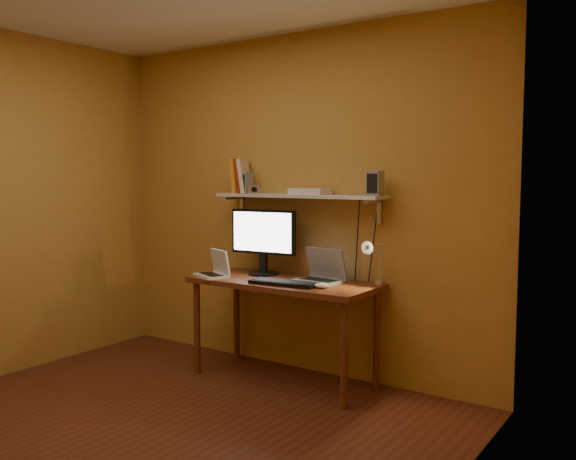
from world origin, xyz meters
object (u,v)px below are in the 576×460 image
Objects in this scene: desk_lamp at (373,257)px; router at (310,191)px; laptop at (322,273)px; speaker_left at (245,183)px; wall_shelf at (298,196)px; speaker_right at (375,183)px; shelf_camera at (255,189)px; keyboard at (284,283)px; mouse at (322,286)px; desk at (284,292)px; monitor at (263,238)px; netbook at (215,269)px.

router is at bearing 173.07° from desk_lamp.
laptop is 2.13× the size of speaker_left.
wall_shelf is 8.20× the size of speaker_right.
router is at bearing 6.97° from shelf_camera.
desk_lamp reaches higher than keyboard.
mouse is at bearing -15.74° from speaker_left.
desk is 2.50× the size of monitor.
keyboard is at bearing -72.90° from wall_shelf.
speaker_left is (-0.76, 0.08, 0.64)m from laptop.
desk is 3.94× the size of laptop.
laptop is at bearing -2.99° from shelf_camera.
keyboard is 0.65m from desk_lamp.
speaker_left is at bearing -178.90° from router.
netbook is (-0.79, -0.26, -0.01)m from laptop.
shelf_camera is (0.16, 0.29, 0.60)m from netbook.
keyboard is at bearing -31.62° from shelf_camera.
monitor is at bearing -175.28° from laptop.
mouse is 1.03m from shelf_camera.
netbook is 2.80× the size of shelf_camera.
laptop is at bearing 112.31° from mouse.
netbook is 1.95× the size of speaker_left.
mouse is at bearing -18.84° from shelf_camera.
wall_shelf is 5.07× the size of router.
router is at bearing 4.17° from speaker_left.
router is at bearing 53.14° from netbook.
speaker_left is at bearing 179.39° from speaker_right.
laptop is at bearing 53.62° from keyboard.
desk is at bearing -28.63° from monitor.
laptop is at bearing -2.81° from speaker_left.
mouse is at bearing -128.72° from speaker_right.
monitor is 0.55m from keyboard.
wall_shelf is 13.56× the size of mouse.
desk is at bearing -164.76° from speaker_right.
router reaches higher than netbook.
desk_lamp is 1.26m from speaker_left.
speaker_left is (-0.50, -0.01, 0.10)m from wall_shelf.
netbook is 0.86× the size of desk_lamp.
desk is at bearing 154.28° from mouse.
speaker_left is (-0.22, 0.06, 0.42)m from monitor.
speaker_right reaches higher than router.
monitor is at bearing 139.39° from keyboard.
netbook is (-0.25, -0.28, -0.23)m from monitor.
laptop is at bearing -168.83° from speaker_right.
wall_shelf is at bearing 9.08° from shelf_camera.
monitor is 1.58× the size of laptop.
speaker_left is at bearing 152.69° from mouse.
netbook is at bearing -118.89° from shelf_camera.
laptop is at bearing -176.72° from desk_lamp.
netbook is 1.38m from speaker_right.
speaker_right is (0.92, 0.06, 0.43)m from monitor.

